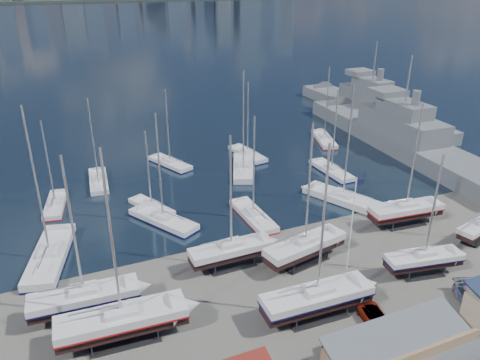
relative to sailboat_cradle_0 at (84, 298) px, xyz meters
name	(u,v)px	position (x,y,z in m)	size (l,w,h in m)	color
ground	(306,278)	(22.31, -3.09, -2.09)	(1400.00, 1400.00, 0.00)	#605E59
water	(66,22)	(22.31, 306.91, -2.24)	(1400.00, 600.00, 0.40)	#182438
far_shore	(47,0)	(22.31, 566.91, -0.99)	(1400.00, 80.00, 2.20)	#2D332D
sailboat_cradle_0	(84,298)	(0.00, 0.00, 0.00)	(10.29, 3.40, 16.37)	#2D2D33
sailboat_cradle_1	(122,320)	(2.67, -4.62, 0.10)	(11.54, 3.81, 18.21)	#2D2D33
sailboat_cradle_2	(231,250)	(15.78, 2.20, -0.05)	(9.37, 2.70, 15.31)	#2D2D33
sailboat_cradle_3	(317,298)	(19.99, -8.66, 0.05)	(10.95, 3.44, 17.42)	#2D2D33
sailboat_cradle_4	(305,246)	(23.62, -0.34, 0.00)	(10.37, 4.69, 16.33)	#2D2D33
sailboat_cradle_5	(424,259)	(34.09, -7.41, -0.13)	(8.78, 3.84, 13.89)	#2D2D33
sailboat_cradle_6	(406,210)	(39.95, 2.06, -0.02)	(10.09, 3.72, 15.95)	#2D2D33
sailboat_moored_0	(51,257)	(-2.65, 11.43, -1.77)	(6.68, 13.11, 18.87)	black
sailboat_moored_1	(56,205)	(-1.29, 25.04, -1.78)	(3.97, 9.03, 13.05)	black
sailboat_moored_2	(99,182)	(5.31, 30.83, -1.77)	(3.46, 9.54, 14.09)	black
sailboat_moored_3	(163,221)	(11.32, 14.70, -1.78)	(7.58, 10.47, 15.50)	black
sailboat_moored_4	(152,207)	(10.83, 19.16, -1.76)	(5.17, 8.05, 11.83)	black
sailboat_moored_5	(170,164)	(17.47, 33.71, -1.78)	(5.85, 9.43, 13.67)	black
sailboat_moored_6	(253,217)	(22.58, 11.14, -1.78)	(2.92, 9.89, 14.72)	black
sailboat_moored_7	(243,169)	(27.88, 26.55, -1.77)	(7.38, 11.75, 17.22)	black
sailboat_moored_8	(248,155)	(31.29, 32.41, -1.78)	(3.97, 9.58, 13.89)	black
sailboat_moored_9	(343,200)	(36.40, 10.63, -1.76)	(7.87, 12.00, 17.66)	black
sailboat_moored_10	(331,171)	(40.76, 20.18, -1.78)	(2.81, 9.62, 14.32)	black
sailboat_moored_11	(324,140)	(48.08, 33.76, -1.78)	(5.80, 10.40, 14.99)	black
naval_ship_east	(400,139)	(58.96, 25.34, -0.42)	(11.67, 52.78, 18.71)	#595D63
naval_ship_west	(369,109)	(67.02, 44.83, -0.43)	(7.63, 46.28, 18.16)	#595D63
car_b	(350,346)	(20.21, -13.85, -1.34)	(1.58, 4.54, 1.50)	gray
car_c	(376,319)	(24.48, -11.87, -1.44)	(2.14, 4.64, 1.29)	gray
car_d	(473,300)	(34.78, -13.52, -1.31)	(2.19, 5.39, 1.56)	gray
flagpole	(353,219)	(27.34, -3.37, 4.19)	(0.98, 0.12, 11.01)	white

